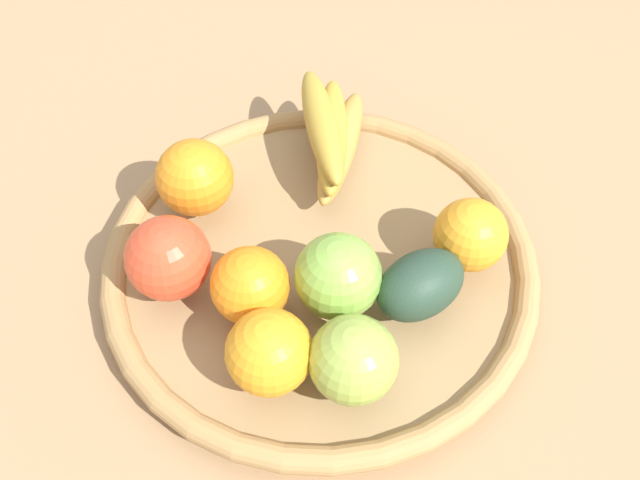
# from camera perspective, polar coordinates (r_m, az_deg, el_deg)

# --- Properties ---
(ground_plane) EXTENTS (2.40, 2.40, 0.00)m
(ground_plane) POSITION_cam_1_polar(r_m,az_deg,el_deg) (0.71, 0.00, -2.73)
(ground_plane) COLOR #9B7651
(ground_plane) RESTS_ON ground
(basket) EXTENTS (0.43, 0.43, 0.04)m
(basket) POSITION_cam_1_polar(r_m,az_deg,el_deg) (0.69, 0.00, -1.90)
(basket) COLOR #96764C
(basket) RESTS_ON ground_plane
(apple_2) EXTENTS (0.11, 0.11, 0.08)m
(apple_2) POSITION_cam_1_polar(r_m,az_deg,el_deg) (0.64, -12.21, -1.45)
(apple_2) COLOR #D74326
(apple_2) RESTS_ON basket
(orange_3) EXTENTS (0.10, 0.10, 0.07)m
(orange_3) POSITION_cam_1_polar(r_m,az_deg,el_deg) (0.58, -4.14, -9.05)
(orange_3) COLOR orange
(orange_3) RESTS_ON basket
(orange_1) EXTENTS (0.07, 0.07, 0.07)m
(orange_1) POSITION_cam_1_polar(r_m,az_deg,el_deg) (0.66, 12.09, 0.41)
(orange_1) COLOR orange
(orange_1) RESTS_ON basket
(banana_bunch) EXTENTS (0.09, 0.17, 0.06)m
(banana_bunch) POSITION_cam_1_polar(r_m,az_deg,el_deg) (0.74, 0.94, 8.47)
(banana_bunch) COLOR #B4883B
(banana_bunch) RESTS_ON basket
(apple_1) EXTENTS (0.11, 0.11, 0.08)m
(apple_1) POSITION_cam_1_polar(r_m,az_deg,el_deg) (0.62, 1.47, -2.95)
(apple_1) COLOR #7DAB41
(apple_1) RESTS_ON basket
(apple_0) EXTENTS (0.10, 0.10, 0.07)m
(apple_0) POSITION_cam_1_polar(r_m,az_deg,el_deg) (0.58, 2.72, -9.66)
(apple_0) COLOR #8FA842
(apple_0) RESTS_ON basket
(avocado) EXTENTS (0.11, 0.10, 0.06)m
(avocado) POSITION_cam_1_polar(r_m,az_deg,el_deg) (0.63, 8.14, -3.61)
(avocado) COLOR #253C2D
(avocado) RESTS_ON basket
(orange_0) EXTENTS (0.09, 0.09, 0.08)m
(orange_0) POSITION_cam_1_polar(r_m,az_deg,el_deg) (0.70, -10.10, 4.99)
(orange_0) COLOR orange
(orange_0) RESTS_ON basket
(orange_2) EXTENTS (0.09, 0.09, 0.07)m
(orange_2) POSITION_cam_1_polar(r_m,az_deg,el_deg) (0.62, -5.69, -3.68)
(orange_2) COLOR orange
(orange_2) RESTS_ON basket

